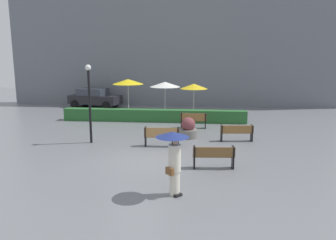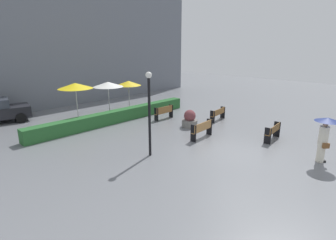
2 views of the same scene
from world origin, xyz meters
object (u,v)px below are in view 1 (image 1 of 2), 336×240
object	(u,v)px
planter_pot	(188,129)
patio_umbrella_yellow	(128,82)
bench_mid_center	(162,135)
bench_back_row	(193,119)
lamp_post	(89,95)
patio_umbrella_white	(165,84)
parked_car	(95,98)
bench_far_right	(237,132)
pedestrian_with_umbrella	(174,154)
bench_near_right	(214,155)
patio_umbrella_yellow_far	(194,86)

from	to	relation	value
planter_pot	patio_umbrella_yellow	distance (m)	7.48
bench_mid_center	bench_back_row	distance (m)	4.46
lamp_post	patio_umbrella_yellow	xyz separation A→B (m)	(0.33, 7.18, 0.12)
bench_back_row	patio_umbrella_white	world-z (taller)	patio_umbrella_white
planter_pot	parked_car	world-z (taller)	parked_car
lamp_post	patio_umbrella_white	world-z (taller)	lamp_post
patio_umbrella_yellow	parked_car	xyz separation A→B (m)	(-3.76, 4.08, -1.65)
lamp_post	bench_back_row	bearing A→B (deg)	38.23
patio_umbrella_white	bench_far_right	bearing A→B (deg)	-56.07
pedestrian_with_umbrella	bench_mid_center	bearing A→B (deg)	100.36
bench_far_right	planter_pot	distance (m)	2.50
bench_mid_center	bench_back_row	world-z (taller)	bench_mid_center
bench_far_right	bench_mid_center	size ratio (longest dim) A/B	0.99
patio_umbrella_yellow	patio_umbrella_white	distance (m)	2.56
bench_back_row	patio_umbrella_yellow	bearing A→B (deg)	144.48
parked_car	patio_umbrella_yellow	bearing A→B (deg)	-47.36
bench_near_right	lamp_post	distance (m)	6.98
parked_car	bench_back_row	bearing A→B (deg)	-41.38
bench_mid_center	patio_umbrella_yellow	size ratio (longest dim) A/B	0.63
bench_mid_center	parked_car	size ratio (longest dim) A/B	0.37
bench_near_right	patio_umbrella_white	size ratio (longest dim) A/B	0.65
bench_far_right	patio_umbrella_yellow	world-z (taller)	patio_umbrella_yellow
bench_back_row	planter_pot	xyz separation A→B (m)	(-0.21, -2.41, -0.07)
bench_mid_center	lamp_post	bearing A→B (deg)	174.45
bench_far_right	patio_umbrella_yellow	bearing A→B (deg)	137.84
bench_far_right	pedestrian_with_umbrella	size ratio (longest dim) A/B	0.83
patio_umbrella_yellow_far	lamp_post	bearing A→B (deg)	-122.62
patio_umbrella_yellow	patio_umbrella_yellow_far	world-z (taller)	patio_umbrella_yellow
bench_mid_center	planter_pot	xyz separation A→B (m)	(1.18, 1.82, -0.08)
patio_umbrella_yellow	bench_near_right	bearing A→B (deg)	-62.06
patio_umbrella_yellow	patio_umbrella_white	xyz separation A→B (m)	(2.55, 0.19, -0.19)
bench_mid_center	patio_umbrella_yellow_far	distance (m)	8.20
bench_back_row	patio_umbrella_yellow	xyz separation A→B (m)	(-4.61, 3.29, 1.93)
bench_mid_center	lamp_post	size ratio (longest dim) A/B	0.44
bench_back_row	patio_umbrella_yellow_far	distance (m)	4.04
bench_near_right	patio_umbrella_yellow	distance (m)	12.01
bench_near_right	bench_back_row	bearing A→B (deg)	97.48
bench_far_right	bench_near_right	bearing A→B (deg)	-106.87
lamp_post	patio_umbrella_yellow_far	world-z (taller)	lamp_post
bench_mid_center	parked_car	xyz separation A→B (m)	(-6.98, 11.60, 0.27)
bench_near_right	lamp_post	world-z (taller)	lamp_post
bench_far_right	bench_mid_center	xyz separation A→B (m)	(-3.63, -1.33, 0.05)
pedestrian_with_umbrella	patio_umbrella_yellow_far	size ratio (longest dim) A/B	0.86
bench_mid_center	patio_umbrella_white	size ratio (longest dim) A/B	0.68
lamp_post	bench_far_right	bearing A→B (deg)	7.80
bench_near_right	bench_back_row	xyz separation A→B (m)	(-0.94, 7.18, 0.02)
bench_far_right	pedestrian_with_umbrella	bearing A→B (deg)	-110.66
planter_pot	parked_car	distance (m)	12.74
patio_umbrella_white	patio_umbrella_yellow_far	world-z (taller)	patio_umbrella_white
bench_back_row	patio_umbrella_yellow_far	world-z (taller)	patio_umbrella_yellow_far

